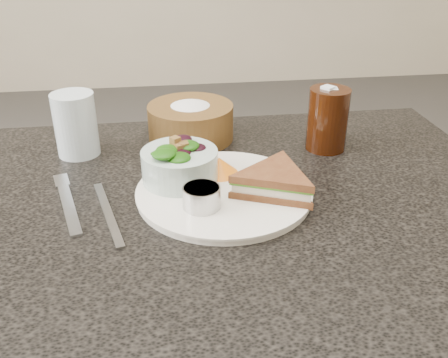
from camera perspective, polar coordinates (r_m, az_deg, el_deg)
dinner_plate at (r=0.79m, az=0.00°, el=-1.55°), size 0.27×0.27×0.01m
sandwich at (r=0.77m, az=5.81°, el=-0.31°), size 0.19×0.19×0.04m
salad_bowl at (r=0.80m, az=-5.10°, el=2.16°), size 0.15×0.15×0.07m
dressing_ramekin at (r=0.73m, az=-2.58°, el=-2.11°), size 0.07×0.07×0.03m
orange_wedge at (r=0.82m, az=-0.57°, el=1.53°), size 0.09×0.09×0.03m
fork at (r=0.79m, az=-17.35°, el=-2.95°), size 0.06×0.17×0.00m
knife at (r=0.76m, az=-13.11°, el=-3.82°), size 0.06×0.19×0.00m
bread_basket at (r=0.98m, az=-3.85°, el=7.17°), size 0.17×0.17×0.09m
cola_glass at (r=0.94m, az=11.79°, el=7.02°), size 0.08×0.08×0.13m
water_glass at (r=0.94m, az=-16.59°, el=5.99°), size 0.10×0.10×0.12m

